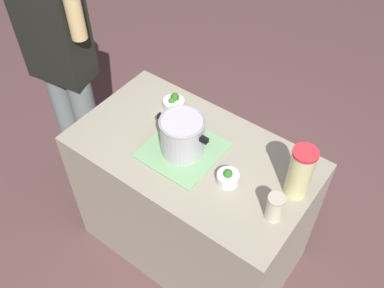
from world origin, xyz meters
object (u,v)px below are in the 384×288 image
object	(u,v)px
cooking_pot	(182,135)
broccoli_bowl_front	(174,102)
person_cook	(63,67)
broccoli_bowl_center	(228,177)
mason_jar	(275,207)
lemonade_pitcher	(300,172)

from	to	relation	value
cooking_pot	broccoli_bowl_front	xyz separation A→B (m)	(0.23, -0.23, -0.08)
person_cook	broccoli_bowl_center	bearing A→B (deg)	177.02
mason_jar	broccoli_bowl_center	bearing A→B (deg)	-8.89
mason_jar	person_cook	size ratio (longest dim) A/B	0.08
lemonade_pitcher	broccoli_bowl_front	distance (m)	0.80
mason_jar	broccoli_bowl_center	xyz separation A→B (m)	(0.26, -0.04, -0.04)
broccoli_bowl_front	person_cook	world-z (taller)	person_cook
person_cook	cooking_pot	bearing A→B (deg)	178.03
mason_jar	person_cook	xyz separation A→B (m)	(1.40, -0.10, 0.02)
broccoli_bowl_front	lemonade_pitcher	bearing A→B (deg)	171.26
broccoli_bowl_center	person_cook	world-z (taller)	person_cook
cooking_pot	mason_jar	distance (m)	0.54
mason_jar	broccoli_bowl_front	bearing A→B (deg)	-21.08
cooking_pot	mason_jar	world-z (taller)	cooking_pot
broccoli_bowl_front	cooking_pot	bearing A→B (deg)	135.76
broccoli_bowl_center	lemonade_pitcher	bearing A→B (deg)	-153.26
lemonade_pitcher	broccoli_bowl_center	distance (m)	0.32
mason_jar	broccoli_bowl_center	distance (m)	0.26
lemonade_pitcher	broccoli_bowl_front	size ratio (longest dim) A/B	2.29
mason_jar	broccoli_bowl_front	size ratio (longest dim) A/B	1.16
cooking_pot	broccoli_bowl_center	size ratio (longest dim) A/B	2.78
mason_jar	broccoli_bowl_center	world-z (taller)	mason_jar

